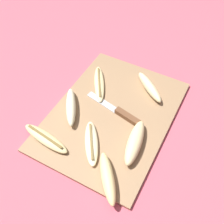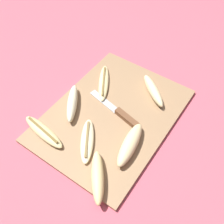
{
  "view_description": "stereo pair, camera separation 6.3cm",
  "coord_description": "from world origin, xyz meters",
  "px_view_note": "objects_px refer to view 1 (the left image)",
  "views": [
    {
      "loc": [
        -0.47,
        -0.25,
        0.7
      ],
      "look_at": [
        0.0,
        0.0,
        0.02
      ],
      "focal_mm": 42.0,
      "sensor_mm": 36.0,
      "label": 1
    },
    {
      "loc": [
        -0.44,
        -0.3,
        0.7
      ],
      "look_at": [
        0.0,
        0.0,
        0.02
      ],
      "focal_mm": 42.0,
      "sensor_mm": 36.0,
      "label": 2
    }
  ],
  "objects_px": {
    "banana_bright_far": "(71,107)",
    "banana_spotted_left": "(46,138)",
    "banana_soft_right": "(149,87)",
    "banana_ripe_center": "(135,142)",
    "banana_mellow_near": "(99,83)",
    "banana_golden_short": "(108,178)",
    "banana_cream_curved": "(91,143)",
    "knife": "(122,114)"
  },
  "relations": [
    {
      "from": "banana_soft_right",
      "to": "banana_spotted_left",
      "type": "distance_m",
      "value": 0.4
    },
    {
      "from": "banana_cream_curved",
      "to": "banana_bright_far",
      "type": "xyz_separation_m",
      "value": [
        0.08,
        0.13,
        0.01
      ]
    },
    {
      "from": "banana_cream_curved",
      "to": "banana_ripe_center",
      "type": "relative_size",
      "value": 0.92
    },
    {
      "from": "banana_soft_right",
      "to": "banana_spotted_left",
      "type": "xyz_separation_m",
      "value": [
        -0.34,
        0.2,
        -0.01
      ]
    },
    {
      "from": "banana_spotted_left",
      "to": "banana_ripe_center",
      "type": "bearing_deg",
      "value": -66.14
    },
    {
      "from": "banana_cream_curved",
      "to": "banana_bright_far",
      "type": "bearing_deg",
      "value": 56.79
    },
    {
      "from": "banana_soft_right",
      "to": "banana_ripe_center",
      "type": "bearing_deg",
      "value": -167.86
    },
    {
      "from": "banana_mellow_near",
      "to": "banana_golden_short",
      "type": "height_order",
      "value": "banana_golden_short"
    },
    {
      "from": "banana_cream_curved",
      "to": "banana_mellow_near",
      "type": "bearing_deg",
      "value": 24.14
    },
    {
      "from": "knife",
      "to": "banana_spotted_left",
      "type": "bearing_deg",
      "value": 152.09
    },
    {
      "from": "knife",
      "to": "banana_ripe_center",
      "type": "bearing_deg",
      "value": -124.19
    },
    {
      "from": "banana_mellow_near",
      "to": "knife",
      "type": "bearing_deg",
      "value": -121.95
    },
    {
      "from": "banana_mellow_near",
      "to": "banana_golden_short",
      "type": "distance_m",
      "value": 0.37
    },
    {
      "from": "banana_soft_right",
      "to": "banana_golden_short",
      "type": "height_order",
      "value": "banana_golden_short"
    },
    {
      "from": "knife",
      "to": "banana_ripe_center",
      "type": "distance_m",
      "value": 0.12
    },
    {
      "from": "banana_golden_short",
      "to": "banana_bright_far",
      "type": "relative_size",
      "value": 0.97
    },
    {
      "from": "banana_cream_curved",
      "to": "banana_ripe_center",
      "type": "distance_m",
      "value": 0.13
    },
    {
      "from": "banana_cream_curved",
      "to": "banana_spotted_left",
      "type": "bearing_deg",
      "value": 112.12
    },
    {
      "from": "banana_bright_far",
      "to": "banana_spotted_left",
      "type": "xyz_separation_m",
      "value": [
        -0.14,
        0.0,
        -0.01
      ]
    },
    {
      "from": "banana_soft_right",
      "to": "banana_mellow_near",
      "type": "relative_size",
      "value": 0.83
    },
    {
      "from": "knife",
      "to": "banana_ripe_center",
      "type": "height_order",
      "value": "banana_ripe_center"
    },
    {
      "from": "knife",
      "to": "banana_mellow_near",
      "type": "distance_m",
      "value": 0.16
    },
    {
      "from": "banana_golden_short",
      "to": "banana_bright_far",
      "type": "distance_m",
      "value": 0.28
    },
    {
      "from": "banana_soft_right",
      "to": "banana_bright_far",
      "type": "bearing_deg",
      "value": 136.57
    },
    {
      "from": "banana_mellow_near",
      "to": "banana_ripe_center",
      "type": "xyz_separation_m",
      "value": [
        -0.17,
        -0.22,
        0.01
      ]
    },
    {
      "from": "banana_cream_curved",
      "to": "banana_ripe_center",
      "type": "xyz_separation_m",
      "value": [
        0.06,
        -0.12,
        0.01
      ]
    },
    {
      "from": "banana_mellow_near",
      "to": "banana_soft_right",
      "type": "bearing_deg",
      "value": -70.6
    },
    {
      "from": "banana_soft_right",
      "to": "banana_bright_far",
      "type": "xyz_separation_m",
      "value": [
        -0.21,
        0.19,
        0.0
      ]
    },
    {
      "from": "banana_cream_curved",
      "to": "banana_golden_short",
      "type": "relative_size",
      "value": 1.06
    },
    {
      "from": "banana_soft_right",
      "to": "banana_bright_far",
      "type": "distance_m",
      "value": 0.28
    },
    {
      "from": "banana_golden_short",
      "to": "banana_spotted_left",
      "type": "xyz_separation_m",
      "value": [
        0.03,
        0.23,
        -0.01
      ]
    },
    {
      "from": "banana_mellow_near",
      "to": "banana_ripe_center",
      "type": "height_order",
      "value": "banana_ripe_center"
    },
    {
      "from": "banana_cream_curved",
      "to": "banana_ripe_center",
      "type": "bearing_deg",
      "value": -64.25
    },
    {
      "from": "banana_ripe_center",
      "to": "knife",
      "type": "bearing_deg",
      "value": 44.08
    },
    {
      "from": "knife",
      "to": "banana_soft_right",
      "type": "height_order",
      "value": "banana_soft_right"
    },
    {
      "from": "banana_ripe_center",
      "to": "banana_spotted_left",
      "type": "relative_size",
      "value": 0.95
    },
    {
      "from": "banana_soft_right",
      "to": "banana_mellow_near",
      "type": "xyz_separation_m",
      "value": [
        -0.06,
        0.17,
        -0.01
      ]
    },
    {
      "from": "banana_ripe_center",
      "to": "banana_cream_curved",
      "type": "bearing_deg",
      "value": 115.75
    },
    {
      "from": "banana_mellow_near",
      "to": "banana_bright_far",
      "type": "height_order",
      "value": "banana_bright_far"
    },
    {
      "from": "knife",
      "to": "banana_golden_short",
      "type": "bearing_deg",
      "value": -151.64
    },
    {
      "from": "banana_spotted_left",
      "to": "banana_soft_right",
      "type": "bearing_deg",
      "value": -30.15
    },
    {
      "from": "banana_ripe_center",
      "to": "banana_spotted_left",
      "type": "bearing_deg",
      "value": 113.86
    }
  ]
}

